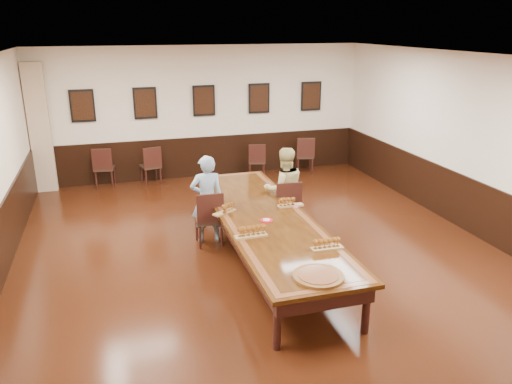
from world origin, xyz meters
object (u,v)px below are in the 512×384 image
object	(u,v)px
person_woman	(284,189)
person_man	(207,199)
spare_chair_a	(104,167)
spare_chair_d	(305,155)
carved_platter	(318,276)
chair_woman	(286,206)
spare_chair_c	(257,160)
spare_chair_b	(150,165)
conference_table	(265,224)
chair_man	(209,217)

from	to	relation	value
person_woman	person_man	bearing A→B (deg)	8.96
spare_chair_a	person_man	distance (m)	4.18
spare_chair_d	carved_platter	distance (m)	7.08
chair_woman	spare_chair_c	bearing A→B (deg)	-94.72
chair_woman	spare_chair_b	size ratio (longest dim) A/B	1.08
spare_chair_c	person_woman	xyz separation A→B (m)	(-0.47, -3.36, 0.34)
person_man	conference_table	xyz separation A→B (m)	(0.74, -0.97, -0.17)
person_man	carved_platter	size ratio (longest dim) A/B	2.13
spare_chair_b	conference_table	bearing A→B (deg)	93.98
chair_woman	conference_table	world-z (taller)	chair_woman
spare_chair_a	spare_chair_d	world-z (taller)	spare_chair_a
person_woman	spare_chair_d	bearing A→B (deg)	-114.43
spare_chair_a	spare_chair_c	size ratio (longest dim) A/B	1.09
spare_chair_a	carved_platter	world-z (taller)	spare_chair_a
spare_chair_a	chair_man	bearing A→B (deg)	123.13
chair_woman	spare_chair_c	distance (m)	3.50
chair_man	conference_table	xyz separation A→B (m)	(0.75, -0.87, 0.12)
spare_chair_c	person_man	bearing A→B (deg)	73.72
spare_chair_a	spare_chair_d	bearing A→B (deg)	-173.69
chair_man	spare_chair_a	bearing A→B (deg)	-65.06
spare_chair_c	carved_platter	bearing A→B (deg)	92.48
person_man	person_woman	size ratio (longest dim) A/B	1.00
chair_woman	spare_chair_a	distance (m)	4.92
chair_woman	person_woman	world-z (taller)	person_woman
person_man	person_woman	bearing A→B (deg)	-172.85
spare_chair_b	carved_platter	world-z (taller)	spare_chair_b
spare_chair_d	conference_table	world-z (taller)	spare_chair_d
chair_man	spare_chair_c	distance (m)	4.10
spare_chair_b	spare_chair_c	size ratio (longest dim) A/B	1.06
chair_man	carved_platter	bearing A→B (deg)	105.49
chair_woman	spare_chair_b	distance (m)	4.24
chair_woman	person_woman	distance (m)	0.30
spare_chair_a	spare_chair_b	bearing A→B (deg)	-174.97
chair_woman	spare_chair_a	xyz separation A→B (m)	(-3.17, 3.76, -0.02)
spare_chair_b	conference_table	xyz separation A→B (m)	(1.40, -4.69, 0.15)
chair_man	person_woman	bearing A→B (deg)	-168.87
spare_chair_a	conference_table	distance (m)	5.37
spare_chair_d	conference_table	distance (m)	5.14
spare_chair_a	carved_platter	xyz separation A→B (m)	(2.46, -6.90, 0.30)
spare_chair_b	conference_table	distance (m)	4.90
conference_table	chair_man	bearing A→B (deg)	130.70
person_woman	conference_table	world-z (taller)	person_woman
chair_man	conference_table	distance (m)	1.15
conference_table	chair_woman	bearing A→B (deg)	54.70
spare_chair_a	person_man	bearing A→B (deg)	123.73
chair_man	chair_woman	xyz separation A→B (m)	(1.47, 0.15, 0.01)
chair_man	spare_chair_c	world-z (taller)	chair_man
spare_chair_b	person_man	world-z (taller)	person_man
conference_table	spare_chair_a	bearing A→B (deg)	117.19
chair_woman	conference_table	xyz separation A→B (m)	(-0.72, -1.02, 0.11)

